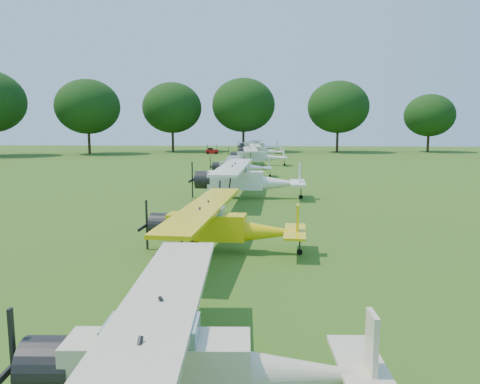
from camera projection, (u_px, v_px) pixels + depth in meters
The scene contains 10 objects.
ground at pixel (223, 207), 26.95m from camera, with size 160.00×160.00×0.00m, color #275515.
tree_belt at pixel (287, 64), 25.73m from camera, with size 137.36×130.27×14.52m.
aircraft_1 at pixel (187, 357), 7.33m from camera, with size 6.03×9.60×1.89m.
aircraft_2 at pixel (219, 223), 17.36m from camera, with size 6.09×9.71×1.91m.
aircraft_3 at pixel (244, 177), 30.16m from camera, with size 7.44×11.82×2.34m.
aircraft_4 at pixel (239, 165), 42.89m from camera, with size 5.78×9.21×1.81m.
aircraft_5 at pixel (256, 155), 54.45m from camera, with size 6.88×10.97×2.16m.
aircraft_6 at pixel (259, 150), 66.62m from camera, with size 6.62×10.54×2.07m.
aircraft_7 at pixel (257, 145), 78.86m from camera, with size 7.07×11.23×2.20m.
golf_cart at pixel (212, 150), 76.70m from camera, with size 2.10×1.44×1.69m.
Camera 1 is at (2.71, -26.42, 4.71)m, focal length 35.00 mm.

